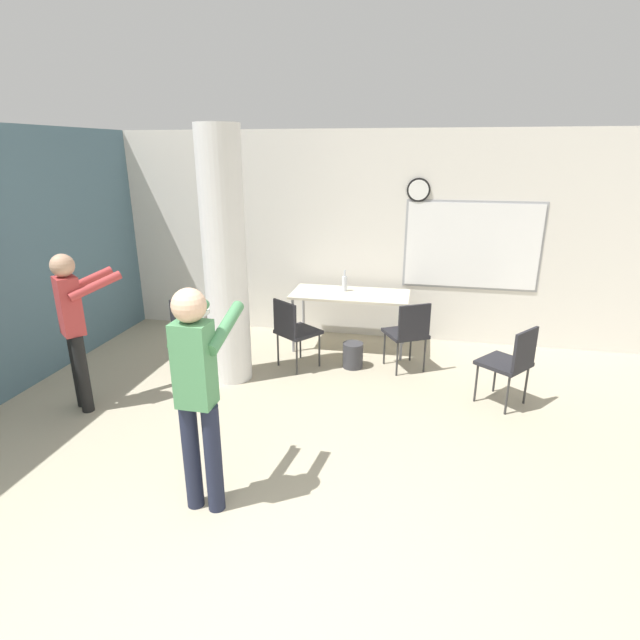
{
  "coord_description": "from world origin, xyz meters",
  "views": [
    {
      "loc": [
        0.8,
        -1.75,
        2.54
      ],
      "look_at": [
        -0.09,
        2.54,
        1.04
      ],
      "focal_mm": 28.0,
      "sensor_mm": 36.0,
      "label": 1
    }
  ],
  "objects": [
    {
      "name": "waste_bin",
      "position": [
        0.04,
        3.85,
        0.16
      ],
      "size": [
        0.25,
        0.25,
        0.31
      ],
      "color": "#38383D",
      "rests_on": "ground_plane"
    },
    {
      "name": "folding_table",
      "position": [
        -0.09,
        4.47,
        0.71
      ],
      "size": [
        1.53,
        0.7,
        0.76
      ],
      "color": "beige",
      "rests_on": "ground_plane"
    },
    {
      "name": "person_playing_front",
      "position": [
        -0.67,
        1.13,
        1.0
      ],
      "size": [
        0.37,
        0.67,
        1.7
      ],
      "color": "#1E2338",
      "rests_on": "ground_plane"
    },
    {
      "name": "support_pillar",
      "position": [
        -1.31,
        3.28,
        1.4
      ],
      "size": [
        0.47,
        0.47,
        2.8
      ],
      "color": "white",
      "rests_on": "ground_plane"
    },
    {
      "name": "chair_table_left",
      "position": [
        -0.66,
        3.69,
        0.51
      ],
      "size": [
        0.61,
        0.61,
        0.87
      ],
      "color": "#232328",
      "rests_on": "ground_plane"
    },
    {
      "name": "wall_back",
      "position": [
        0.03,
        5.06,
        1.4
      ],
      "size": [
        8.0,
        0.15,
        2.8
      ],
      "color": "silver",
      "rests_on": "ground_plane"
    },
    {
      "name": "chair_table_right",
      "position": [
        0.69,
        3.89,
        0.51
      ],
      "size": [
        0.6,
        0.6,
        0.87
      ],
      "color": "#232328",
      "rests_on": "ground_plane"
    },
    {
      "name": "chair_mid_room",
      "position": [
        1.75,
        3.22,
        0.51
      ],
      "size": [
        0.62,
        0.62,
        0.87
      ],
      "color": "#232328",
      "rests_on": "ground_plane"
    },
    {
      "name": "person_watching_back",
      "position": [
        -2.51,
        2.29,
        0.95
      ],
      "size": [
        0.59,
        0.64,
        1.62
      ],
      "color": "black",
      "rests_on": "ground_plane"
    },
    {
      "name": "bottle_on_table",
      "position": [
        -0.19,
        4.57,
        0.87
      ],
      "size": [
        0.07,
        0.07,
        0.28
      ],
      "color": "silver",
      "rests_on": "folding_table"
    },
    {
      "name": "chair_near_pillar",
      "position": [
        -1.85,
        3.45,
        0.51
      ],
      "size": [
        0.56,
        0.56,
        0.87
      ],
      "color": "#232328",
      "rests_on": "ground_plane"
    }
  ]
}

